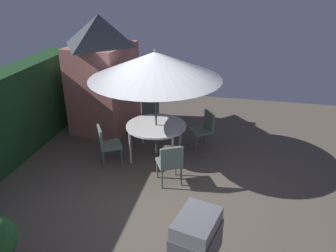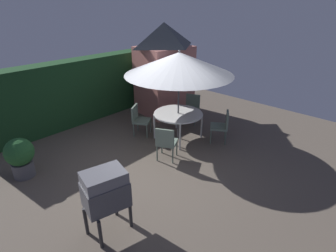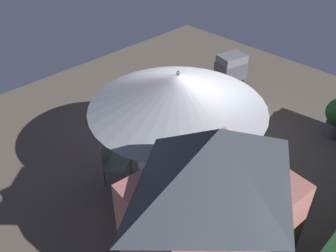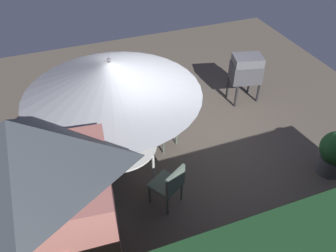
% 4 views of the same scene
% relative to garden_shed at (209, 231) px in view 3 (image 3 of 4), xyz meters
% --- Properties ---
extents(ground_plane, '(11.00, 11.00, 0.00)m').
position_rel_garden_shed_xyz_m(ground_plane, '(-2.43, -2.06, -1.54)').
color(ground_plane, brown).
extents(garden_shed, '(1.94, 1.64, 3.02)m').
position_rel_garden_shed_xyz_m(garden_shed, '(0.00, 0.00, 0.00)').
color(garden_shed, '#B26B60').
rests_on(garden_shed, ground).
extents(patio_table, '(1.37, 1.37, 0.78)m').
position_rel_garden_shed_xyz_m(patio_table, '(-1.30, -1.76, -0.81)').
color(patio_table, white).
rests_on(patio_table, ground).
extents(patio_umbrella, '(2.87, 2.87, 2.51)m').
position_rel_garden_shed_xyz_m(patio_umbrella, '(-1.30, -1.76, 0.62)').
color(patio_umbrella, '#4C4C51').
rests_on(patio_umbrella, ground).
extents(bbq_grill, '(0.80, 0.65, 1.20)m').
position_rel_garden_shed_xyz_m(bbq_grill, '(-4.74, -3.16, -0.69)').
color(bbq_grill, '#47474C').
rests_on(bbq_grill, ground).
extents(chair_near_shed, '(0.63, 0.64, 0.90)m').
position_rel_garden_shed_xyz_m(chair_near_shed, '(-1.90, -0.77, -1.02)').
color(chair_near_shed, slate).
rests_on(chair_near_shed, ground).
extents(chair_far_side, '(0.62, 0.62, 0.90)m').
position_rel_garden_shed_xyz_m(chair_far_side, '(-2.39, -2.32, -1.02)').
color(chair_far_side, slate).
rests_on(chair_far_side, ground).
extents(chair_toward_hedge, '(0.64, 0.64, 0.90)m').
position_rel_garden_shed_xyz_m(chair_toward_hedge, '(-0.63, -2.80, -1.02)').
color(chair_toward_hedge, slate).
rests_on(chair_toward_hedge, ground).
extents(chair_toward_house, '(0.60, 0.59, 0.90)m').
position_rel_garden_shed_xyz_m(chair_toward_house, '(-0.10, -1.31, -1.02)').
color(chair_toward_house, slate).
rests_on(chair_toward_house, ground).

